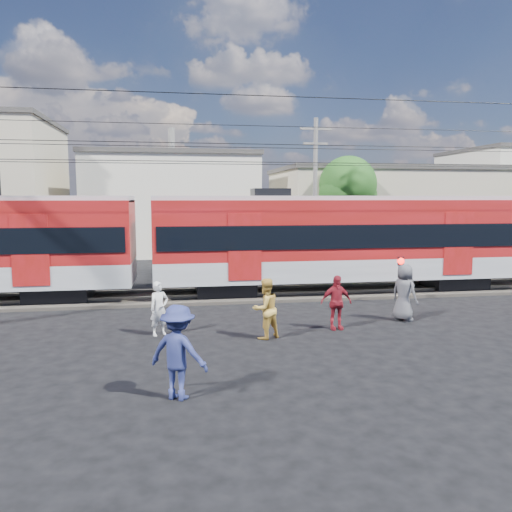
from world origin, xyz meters
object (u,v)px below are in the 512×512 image
at_px(commuter_train, 348,237).
at_px(pedestrian_c, 178,352).
at_px(pedestrian_a, 159,308).
at_px(crossing_signal, 400,271).

distance_m(commuter_train, pedestrian_c, 12.87).
bearing_deg(commuter_train, pedestrian_c, -124.92).
relative_size(pedestrian_a, pedestrian_c, 0.83).
height_order(pedestrian_c, crossing_signal, pedestrian_c).
height_order(pedestrian_a, pedestrian_c, pedestrian_c).
distance_m(pedestrian_c, crossing_signal, 11.58).
bearing_deg(commuter_train, pedestrian_a, -144.51).
xyz_separation_m(pedestrian_a, crossing_signal, (9.04, 2.95, 0.47)).
bearing_deg(pedestrian_c, commuter_train, -95.70).
height_order(pedestrian_a, crossing_signal, crossing_signal).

